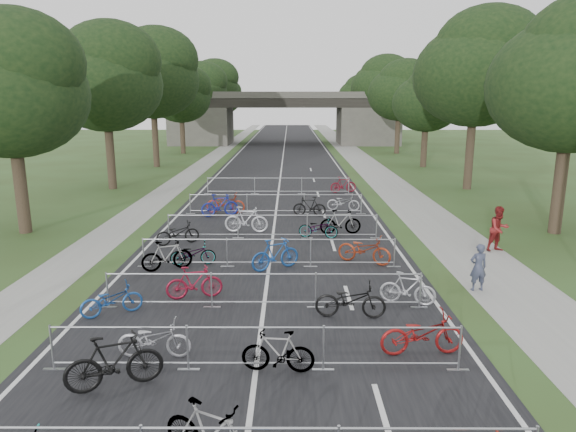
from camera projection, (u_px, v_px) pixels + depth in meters
name	position (u px, v px, depth m)	size (l,w,h in m)	color
road	(283.00, 155.00, 56.92)	(11.00, 140.00, 0.01)	black
sidewalk_right	(355.00, 155.00, 56.89)	(3.00, 140.00, 0.01)	gray
sidewalk_left	(216.00, 155.00, 56.95)	(2.00, 140.00, 0.01)	gray
lane_markings	(283.00, 155.00, 56.92)	(0.12, 140.00, 0.00)	silver
overpass_bridge	(285.00, 118.00, 70.77)	(31.00, 8.00, 7.05)	#4B4943
tree_left_0	(11.00, 89.00, 22.30)	(6.72, 6.72, 10.25)	#33261C
tree_right_0	(576.00, 78.00, 22.11)	(7.17, 7.17, 10.93)	#33261C
tree_left_1	(106.00, 80.00, 33.82)	(7.56, 7.56, 11.53)	#33261C
tree_right_1	(478.00, 70.00, 33.59)	(8.18, 8.18, 12.47)	#33261C
tree_left_2	(153.00, 75.00, 45.35)	(8.40, 8.40, 12.81)	#33261C
tree_right_2	(428.00, 101.00, 45.73)	(6.16, 6.16, 9.39)	#33261C
tree_left_3	(182.00, 95.00, 57.41)	(6.72, 6.72, 10.25)	#33261C
tree_right_3	(400.00, 91.00, 57.22)	(7.17, 7.17, 10.93)	#33261C
tree_left_4	(200.00, 90.00, 68.93)	(7.56, 7.56, 11.53)	#33261C
tree_right_4	(382.00, 85.00, 68.70)	(8.18, 8.18, 12.47)	#33261C
tree_left_5	(213.00, 86.00, 80.45)	(8.40, 8.40, 12.81)	#33261C
tree_right_5	(368.00, 100.00, 80.84)	(6.16, 6.16, 9.39)	#33261C
tree_left_6	(223.00, 97.00, 92.52)	(6.72, 6.72, 10.25)	#33261C
tree_right_6	(359.00, 95.00, 92.32)	(7.17, 7.17, 10.93)	#33261C
barrier_row_1	(256.00, 348.00, 11.55)	(9.70, 0.08, 1.10)	#9DA0A5
barrier_row_2	(264.00, 290.00, 15.06)	(9.70, 0.08, 1.10)	#9DA0A5
barrier_row_3	(269.00, 253.00, 18.77)	(9.70, 0.08, 1.10)	#9DA0A5
barrier_row_4	(272.00, 226.00, 22.67)	(9.70, 0.08, 1.10)	#9DA0A5
barrier_row_5	(276.00, 204.00, 27.54)	(9.70, 0.08, 1.10)	#9DA0A5
barrier_row_6	(278.00, 186.00, 33.40)	(9.70, 0.08, 1.10)	#9DA0A5
bike_4	(114.00, 362.00, 10.81)	(0.58, 2.04, 1.22)	black
bike_5	(154.00, 339.00, 12.16)	(0.61, 1.75, 0.92)	#A8A8AF
bike_6	(278.00, 352.00, 11.49)	(0.47, 1.66, 1.00)	#9DA0A5
bike_7	(422.00, 334.00, 12.28)	(0.71, 2.04, 1.07)	maroon
bike_8	(112.00, 300.00, 14.56)	(0.60, 1.73, 0.91)	#1A478F
bike_9	(194.00, 283.00, 15.76)	(0.49, 1.73, 1.04)	maroon
bike_10	(350.00, 300.00, 14.38)	(0.69, 1.98, 1.04)	black
bike_11	(408.00, 289.00, 15.32)	(0.47, 1.66, 1.00)	#ABACB3
bike_12	(167.00, 256.00, 18.39)	(0.51, 1.82, 1.09)	#9DA0A5
bike_13	(193.00, 254.00, 18.98)	(0.58, 1.67, 0.88)	#9DA0A5
bike_14	(275.00, 254.00, 18.47)	(0.54, 1.91, 1.15)	#1B4A98
bike_15	(364.00, 250.00, 19.19)	(0.72, 2.06, 1.08)	maroon
bike_16	(178.00, 233.00, 21.72)	(0.65, 1.85, 0.97)	black
bike_17	(246.00, 220.00, 23.66)	(0.57, 2.02, 1.22)	silver
bike_18	(318.00, 228.00, 22.71)	(0.61, 1.75, 0.92)	#9DA0A5
bike_19	(340.00, 222.00, 23.35)	(0.53, 1.89, 1.13)	#9DA0A5
bike_20	(220.00, 205.00, 26.94)	(0.56, 1.99, 1.20)	#1B2696
bike_21	(225.00, 203.00, 27.72)	(0.73, 2.11, 1.11)	maroon
bike_22	(309.00, 207.00, 27.01)	(0.49, 1.74, 1.04)	black
bike_23	(343.00, 202.00, 28.38)	(0.63, 1.80, 0.94)	#A1A2A8
bike_27	(343.00, 185.00, 33.89)	(0.50, 1.77, 1.06)	maroon
pedestrian_a	(478.00, 267.00, 16.38)	(0.57, 0.37, 1.56)	#373C52
pedestrian_b	(499.00, 229.00, 20.65)	(0.90, 0.70, 1.85)	maroon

